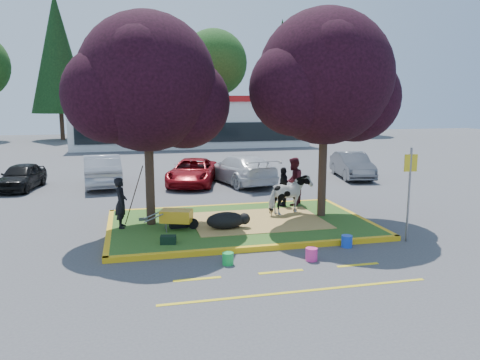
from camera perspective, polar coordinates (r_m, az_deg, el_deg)
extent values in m
plane|color=#424244|center=(15.19, -0.02, -5.65)|extent=(90.00, 90.00, 0.00)
cube|color=#2B591B|center=(15.17, -0.02, -5.37)|extent=(8.00, 5.00, 0.15)
cube|color=yellow|center=(12.78, 2.70, -8.29)|extent=(8.30, 0.16, 0.15)
cube|color=yellow|center=(17.62, -1.97, -3.25)|extent=(8.30, 0.16, 0.15)
cube|color=yellow|center=(14.80, -15.66, -6.13)|extent=(0.16, 5.30, 0.15)
cube|color=yellow|center=(16.57, 13.88, -4.36)|extent=(0.16, 5.30, 0.15)
cube|color=tan|center=(15.30, 2.18, -4.94)|extent=(4.20, 3.00, 0.01)
cylinder|color=black|center=(14.81, -10.98, 1.35)|extent=(0.28, 0.28, 3.53)
sphere|color=black|center=(14.67, -11.32, 11.62)|extent=(4.20, 4.20, 4.20)
sphere|color=black|center=(14.96, -6.78, 9.29)|extent=(2.86, 2.86, 2.86)
sphere|color=black|center=(14.36, -15.47, 10.00)|extent=(2.86, 2.86, 2.86)
cylinder|color=black|center=(15.89, 10.05, 2.24)|extent=(0.28, 0.28, 3.70)
sphere|color=black|center=(15.78, 10.35, 12.27)|extent=(4.40, 4.40, 4.40)
sphere|color=black|center=(16.46, 13.91, 9.73)|extent=(2.99, 2.99, 2.99)
sphere|color=black|center=(15.08, 6.87, 10.97)|extent=(2.99, 2.99, 2.99)
cube|color=yellow|center=(10.92, -5.23, -11.94)|extent=(1.10, 0.12, 0.01)
cube|color=yellow|center=(11.35, 5.01, -11.08)|extent=(1.10, 0.12, 0.01)
cube|color=yellow|center=(12.10, 14.17, -10.01)|extent=(1.10, 0.12, 0.01)
cube|color=yellow|center=(10.30, 7.17, -13.34)|extent=(6.00, 0.10, 0.01)
cube|color=silver|center=(42.64, -6.19, 6.93)|extent=(20.00, 8.00, 4.00)
cube|color=#A81213|center=(42.60, -6.24, 9.82)|extent=(20.40, 8.40, 0.50)
cube|color=black|center=(38.67, -5.40, 5.77)|extent=(19.00, 0.10, 1.60)
cylinder|color=black|center=(51.72, -20.91, 6.79)|extent=(0.44, 0.44, 3.92)
cone|color=black|center=(51.88, -21.37, 14.21)|extent=(5.60, 5.60, 11.90)
cylinder|color=black|center=(52.83, -11.98, 6.80)|extent=(0.44, 0.44, 3.08)
sphere|color=#143811|center=(52.84, -12.19, 12.52)|extent=(6.16, 6.16, 6.16)
cylinder|color=black|center=(52.64, -3.16, 7.29)|extent=(0.44, 0.44, 3.64)
sphere|color=#143811|center=(52.75, -3.22, 14.08)|extent=(7.28, 7.28, 7.28)
cylinder|color=black|center=(55.12, 5.02, 7.30)|extent=(0.44, 0.44, 3.50)
cone|color=black|center=(55.20, 5.12, 13.54)|extent=(5.00, 5.00, 10.62)
cylinder|color=black|center=(57.25, 13.02, 7.04)|extent=(0.44, 0.44, 3.22)
sphere|color=#143811|center=(57.28, 13.23, 12.56)|extent=(6.44, 6.44, 6.44)
imported|color=silver|center=(16.09, 6.07, -1.83)|extent=(1.74, 1.30, 1.34)
ellipsoid|color=black|center=(14.29, -1.75, -4.95)|extent=(1.31, 0.93, 0.52)
imported|color=black|center=(14.76, -14.31, -2.71)|extent=(0.40, 0.58, 1.55)
imported|color=#4F1622|center=(17.53, 6.53, -0.16)|extent=(1.04, 1.09, 1.78)
imported|color=black|center=(17.36, 5.30, -0.80)|extent=(0.40, 0.86, 1.44)
cylinder|color=black|center=(14.34, -5.74, -5.32)|extent=(0.33, 0.18, 0.33)
cylinder|color=slate|center=(14.08, -8.95, -5.87)|extent=(0.04, 0.04, 0.24)
cylinder|color=slate|center=(14.47, -9.08, -5.45)|extent=(0.04, 0.04, 0.24)
cube|color=gold|center=(14.22, -7.77, -4.36)|extent=(1.05, 0.83, 0.37)
cylinder|color=slate|center=(13.98, -10.49, -4.61)|extent=(0.57, 0.25, 0.31)
cylinder|color=slate|center=(14.36, -10.58, -4.22)|extent=(0.57, 0.25, 0.31)
cube|color=black|center=(14.57, -7.50, -5.23)|extent=(0.57, 0.37, 0.27)
cube|color=black|center=(13.01, -8.75, -7.21)|extent=(0.46, 0.33, 0.22)
cylinder|color=slate|center=(14.14, 19.88, -1.74)|extent=(0.06, 0.06, 2.72)
cube|color=yellow|center=(13.99, 20.10, 1.97)|extent=(0.38, 0.06, 0.49)
cylinder|color=green|center=(11.74, -1.48, -9.56)|extent=(0.31, 0.31, 0.30)
cylinder|color=#F03591|center=(12.14, 8.70, -8.95)|extent=(0.40, 0.40, 0.33)
cylinder|color=blue|center=(13.40, 12.88, -7.29)|extent=(0.32, 0.32, 0.33)
imported|color=black|center=(23.47, -25.12, 0.40)|extent=(1.96, 3.70, 1.20)
imported|color=#98999F|center=(23.04, -16.45, 1.15)|extent=(1.96, 4.68, 1.50)
imported|color=maroon|center=(22.57, -5.78, 0.99)|extent=(3.26, 4.88, 1.24)
imported|color=silver|center=(22.73, 0.09, 1.34)|extent=(3.04, 5.25, 1.43)
imported|color=#515358|center=(25.11, 13.51, 1.76)|extent=(2.10, 4.23, 1.33)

